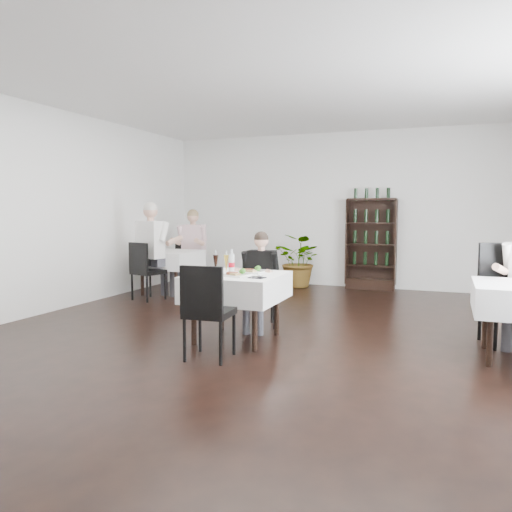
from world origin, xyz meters
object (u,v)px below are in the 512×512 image
at_px(potted_tree, 300,261).
at_px(main_table, 237,287).
at_px(diner_main, 260,273).
at_px(wine_shelf, 371,245).

bearing_deg(potted_tree, main_table, -84.14).
distance_m(potted_tree, diner_main, 3.60).
xyz_separation_m(wine_shelf, diner_main, (-0.82, -3.78, -0.13)).
xyz_separation_m(main_table, potted_tree, (-0.42, 4.09, -0.10)).
height_order(main_table, potted_tree, potted_tree).
xyz_separation_m(wine_shelf, potted_tree, (-1.32, -0.22, -0.33)).
height_order(potted_tree, diner_main, diner_main).
bearing_deg(main_table, wine_shelf, 78.22).
height_order(wine_shelf, potted_tree, wine_shelf).
distance_m(wine_shelf, diner_main, 3.87).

